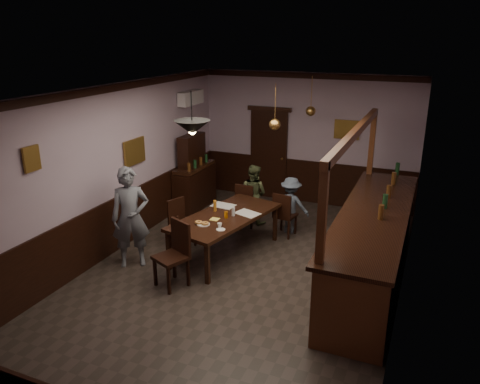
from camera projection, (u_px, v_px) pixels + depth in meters
The scene contains 31 objects.
room at pixel (238, 191), 7.22m from camera, with size 5.01×8.01×3.01m.
dining_table at pixel (225, 219), 8.30m from camera, with size 1.46×2.37×0.75m.
chair_far_left at pixel (246, 203), 9.58m from camera, with size 0.42×0.42×0.92m.
chair_far_right at pixel (284, 213), 9.09m from camera, with size 0.44×0.44×0.90m.
chair_near at pixel (175, 251), 7.32m from camera, with size 0.60×0.60×1.06m.
chair_side at pixel (180, 220), 8.73m from camera, with size 0.50×0.50×0.90m.
person_standing at pixel (131, 217), 7.86m from camera, with size 0.63×0.42×1.74m, color slate.
person_seated_left at pixel (253, 194), 9.76m from camera, with size 0.61×0.47×1.25m, color #4C5634.
person_seated_right at pixel (291, 205), 9.28m from camera, with size 0.74×0.42×1.14m, color #4F5D71.
newspaper_left at pixel (223, 205), 8.74m from camera, with size 0.42×0.30×0.01m, color silver.
newspaper_right at pixel (247, 213), 8.36m from camera, with size 0.42×0.30×0.01m, color silver.
napkin at pixel (215, 219), 8.10m from camera, with size 0.15×0.15×0.00m, color #F2DC59.
saucer at pixel (221, 230), 7.67m from camera, with size 0.15×0.15×0.01m, color white.
coffee_cup at pixel (220, 225), 7.73m from camera, with size 0.08×0.08×0.07m, color white.
pastry_plate at pixel (203, 224), 7.87m from camera, with size 0.22×0.22×0.01m, color white.
pastry_ring_a at pixel (199, 222), 7.89m from camera, with size 0.13×0.13×0.04m, color #C68C47.
pastry_ring_b at pixel (205, 223), 7.84m from camera, with size 0.13×0.13×0.04m, color #C68C47.
soda_can at pixel (226, 215), 8.14m from camera, with size 0.07×0.07×0.12m, color orange.
beer_glass at pixel (215, 206), 8.45m from camera, with size 0.06×0.06×0.20m, color #BF721E.
water_glass at pixel (233, 212), 8.24m from camera, with size 0.06×0.06×0.15m, color silver.
pepper_mill at pixel (178, 220), 7.89m from camera, with size 0.04×0.04×0.14m, color black.
sideboard at pixel (194, 179), 10.59m from camera, with size 0.46×1.28×1.69m.
bar_counter at pixel (372, 244), 7.47m from camera, with size 1.02×4.39×2.46m.
door_back at pixel (269, 155), 11.14m from camera, with size 0.90×0.06×2.10m, color black.
ac_unit at pixel (191, 98), 10.32m from camera, with size 0.20×0.85×0.30m.
picture_left_small at pixel (31, 159), 6.53m from camera, with size 0.04×0.28×0.36m.
picture_left_large at pixel (135, 152), 8.76m from camera, with size 0.04×0.62×0.48m.
picture_back at pixel (347, 130), 10.24m from camera, with size 0.55×0.04×0.42m.
pendant_iron at pixel (192, 128), 7.12m from camera, with size 0.56×0.56×0.66m.
pendant_brass_mid at pixel (275, 125), 8.14m from camera, with size 0.20×0.20×0.81m.
pendant_brass_far at pixel (311, 111), 9.52m from camera, with size 0.20×0.20×0.81m.
Camera 1 is at (2.69, -6.29, 3.82)m, focal length 35.00 mm.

